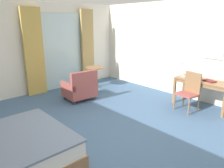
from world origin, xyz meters
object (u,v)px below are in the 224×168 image
Objects in this scene: closed_book at (209,81)px; armchair_by_window at (80,88)px; writing_desk at (203,84)px; desk_lamp at (182,65)px; desk_chair at (189,90)px; round_cafe_table at (95,72)px.

armchair_by_window is at bearing 143.44° from closed_book.
desk_lamp reaches higher than writing_desk.
desk_lamp is 2.85m from armchair_by_window.
writing_desk is 0.19m from closed_book.
desk_chair reaches higher than round_cafe_table.
round_cafe_table is (1.10, 0.73, 0.17)m from armchair_by_window.
writing_desk is 3.26m from armchair_by_window.
closed_book is 0.43× the size of round_cafe_table.
armchair_by_window is 1.34m from round_cafe_table.
armchair_by_window is (-1.98, 2.72, -0.41)m from closed_book.
armchair_by_window is 1.25× the size of round_cafe_table.
closed_book is at bearing -37.10° from desk_chair.
desk_lamp is at bearing -72.79° from round_cafe_table.
desk_lamp is (-0.06, 0.59, 0.39)m from writing_desk.
writing_desk is at bearing -52.03° from armchair_by_window.
armchair_by_window is (-1.59, 2.43, -0.19)m from desk_chair.
desk_chair is at bearing -56.79° from armchair_by_window.
round_cafe_table is at bearing 105.22° from writing_desk.
writing_desk is at bearing -74.78° from round_cafe_table.
closed_book is at bearing -87.14° from desk_lamp.
closed_book is 0.34× the size of armchair_by_window.
writing_desk is 0.71m from desk_lamp.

